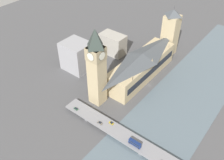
# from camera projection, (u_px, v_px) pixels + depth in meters

# --- Properties ---
(ground_plane) EXTENTS (600.00, 600.00, 0.00)m
(ground_plane) POSITION_uv_depth(u_px,v_px,m) (149.00, 85.00, 254.69)
(ground_plane) COLOR #4C4C4F
(river_water) EXTENTS (63.72, 360.00, 0.30)m
(river_water) POSITION_uv_depth(u_px,v_px,m) (183.00, 101.00, 236.40)
(river_water) COLOR slate
(river_water) RESTS_ON ground_plane
(parliament_hall) EXTENTS (25.24, 93.42, 28.52)m
(parliament_hall) POSITION_uv_depth(u_px,v_px,m) (142.00, 65.00, 258.11)
(parliament_hall) COLOR tan
(parliament_hall) RESTS_ON ground_plane
(clock_tower) EXTENTS (13.79, 13.79, 75.45)m
(clock_tower) POSITION_uv_depth(u_px,v_px,m) (96.00, 66.00, 212.17)
(clock_tower) COLOR tan
(clock_tower) RESTS_ON ground_plane
(victoria_tower) EXTENTS (15.97, 15.97, 59.04)m
(victoria_tower) POSITION_uv_depth(u_px,v_px,m) (170.00, 32.00, 285.74)
(victoria_tower) COLOR tan
(victoria_tower) RESTS_ON ground_plane
(road_bridge) EXTENTS (159.43, 13.33, 4.16)m
(road_bridge) POSITION_uv_depth(u_px,v_px,m) (144.00, 148.00, 191.53)
(road_bridge) COLOR slate
(road_bridge) RESTS_ON ground_plane
(double_decker_bus_mid) EXTENTS (10.58, 2.50, 4.78)m
(double_decker_bus_mid) POSITION_uv_depth(u_px,v_px,m) (135.00, 143.00, 190.63)
(double_decker_bus_mid) COLOR navy
(double_decker_bus_mid) RESTS_ON road_bridge
(car_northbound_mid) EXTENTS (4.64, 1.77, 1.45)m
(car_northbound_mid) POSITION_uv_depth(u_px,v_px,m) (100.00, 123.00, 208.99)
(car_northbound_mid) COLOR slate
(car_northbound_mid) RESTS_ON road_bridge
(car_northbound_tail) EXTENTS (4.26, 1.81, 1.46)m
(car_northbound_tail) POSITION_uv_depth(u_px,v_px,m) (111.00, 123.00, 208.87)
(car_northbound_tail) COLOR gold
(car_northbound_tail) RESTS_ON road_bridge
(car_southbound_lead) EXTENTS (4.21, 1.87, 1.31)m
(car_southbound_lead) POSITION_uv_depth(u_px,v_px,m) (76.00, 109.00, 222.02)
(car_southbound_lead) COLOR #2D5638
(car_southbound_lead) RESTS_ON road_bridge
(city_block_west) EXTENTS (29.82, 17.26, 24.46)m
(city_block_west) POSITION_uv_depth(u_px,v_px,m) (113.00, 44.00, 295.24)
(city_block_west) COLOR #A39E93
(city_block_west) RESTS_ON ground_plane
(city_block_center) EXTENTS (28.97, 25.01, 31.89)m
(city_block_center) POSITION_uv_depth(u_px,v_px,m) (77.00, 56.00, 268.51)
(city_block_center) COLOR #939399
(city_block_center) RESTS_ON ground_plane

